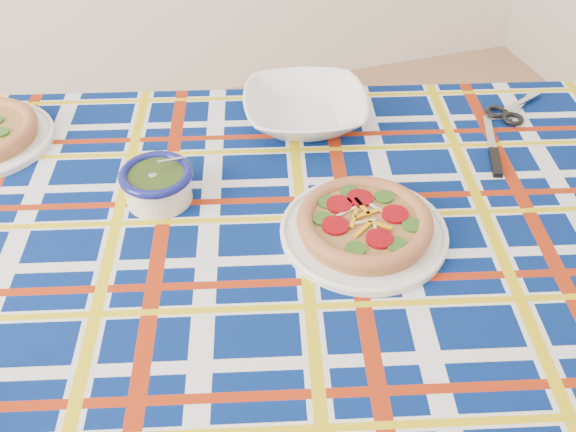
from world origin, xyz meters
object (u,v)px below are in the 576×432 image
object	(u,v)px
main_focaccia_plate	(365,223)
dining_table	(257,270)
pesto_bowl	(157,182)
serving_bowl	(305,110)

from	to	relation	value
main_focaccia_plate	dining_table	bearing A→B (deg)	166.01
pesto_bowl	serving_bowl	xyz separation A→B (m)	(0.34, 0.17, -0.01)
pesto_bowl	serving_bowl	world-z (taller)	pesto_bowl
main_focaccia_plate	serving_bowl	world-z (taller)	serving_bowl
dining_table	pesto_bowl	distance (m)	0.25
pesto_bowl	main_focaccia_plate	bearing A→B (deg)	-32.02
dining_table	serving_bowl	xyz separation A→B (m)	(0.20, 0.33, 0.11)
dining_table	main_focaccia_plate	size ratio (longest dim) A/B	5.98
dining_table	serving_bowl	world-z (taller)	serving_bowl
main_focaccia_plate	pesto_bowl	xyz separation A→B (m)	(-0.33, 0.21, 0.01)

